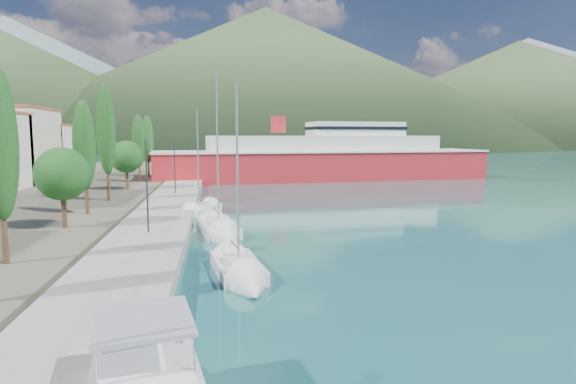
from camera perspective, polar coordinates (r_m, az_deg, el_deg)
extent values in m
plane|color=#1C5A5B|center=(136.55, -6.71, 3.62)|extent=(1400.00, 1400.00, 0.00)
cube|color=gray|center=(43.04, -14.41, -2.49)|extent=(5.00, 88.00, 0.80)
cone|color=slate|center=(685.35, -30.23, 11.43)|extent=(640.00, 640.00, 150.00)
cone|color=slate|center=(706.30, -1.75, 13.36)|extent=(760.00, 760.00, 180.00)
cone|color=slate|center=(751.04, 26.32, 10.76)|extent=(640.00, 640.00, 140.00)
cone|color=#3A512C|center=(421.70, -2.58, 13.49)|extent=(480.00, 480.00, 115.00)
cone|color=#3A512C|center=(478.02, 25.47, 10.54)|extent=(420.00, 420.00, 90.00)
cube|color=beige|center=(76.39, -29.77, 4.74)|extent=(9.00, 13.00, 10.00)
cube|color=#9E5138|center=(76.47, -29.99, 8.59)|extent=(9.20, 13.20, 0.30)
cube|color=white|center=(86.77, -27.13, 4.34)|extent=(9.00, 10.00, 8.00)
cube|color=#9E5138|center=(86.75, -27.27, 7.08)|extent=(9.20, 10.20, 0.30)
cylinder|color=#47301E|center=(28.02, -30.52, -5.14)|extent=(0.30, 0.30, 2.18)
cylinder|color=#47301E|center=(36.98, -25.00, -2.10)|extent=(0.36, 0.36, 2.30)
sphere|color=#1C4C1A|center=(36.70, -25.20, 1.95)|extent=(3.68, 3.68, 3.68)
cylinder|color=#47301E|center=(42.80, -22.72, -1.06)|extent=(0.30, 0.30, 2.04)
ellipsoid|color=#1C4C1A|center=(42.47, -23.00, 5.16)|extent=(1.80, 1.80, 7.24)
cylinder|color=#47301E|center=(50.74, -20.50, 0.45)|extent=(0.30, 0.30, 2.54)
ellipsoid|color=#1C4C1A|center=(50.49, -20.76, 6.97)|extent=(1.80, 1.80, 9.00)
cylinder|color=#47301E|center=(60.76, -18.53, 1.41)|extent=(0.36, 0.36, 2.39)
sphere|color=#1C4C1A|center=(60.59, -18.63, 3.98)|extent=(3.83, 3.83, 3.83)
cylinder|color=#47301E|center=(70.44, -17.17, 1.99)|extent=(0.30, 0.30, 2.06)
ellipsoid|color=#1C4C1A|center=(70.24, -17.30, 5.80)|extent=(1.80, 1.80, 7.30)
cylinder|color=#47301E|center=(79.68, -16.18, 2.55)|extent=(0.30, 0.30, 2.12)
ellipsoid|color=#1C4C1A|center=(79.50, -16.30, 6.01)|extent=(1.80, 1.80, 7.51)
cylinder|color=#2D2D33|center=(32.47, -16.38, 0.59)|extent=(0.12, 0.12, 6.00)
cube|color=#2D2D33|center=(32.55, -16.49, 5.90)|extent=(0.15, 0.50, 0.12)
cylinder|color=#2D2D33|center=(54.26, -13.29, 3.00)|extent=(0.12, 0.12, 6.00)
cube|color=#2D2D33|center=(54.42, -13.35, 6.17)|extent=(0.15, 0.50, 0.12)
cube|color=gray|center=(12.74, -16.75, -14.29)|extent=(2.75, 3.10, 0.10)
cube|color=silver|center=(25.29, -6.02, -9.06)|extent=(2.86, 5.57, 0.85)
cube|color=silver|center=(24.80, -5.88, -8.01)|extent=(1.58, 2.28, 0.33)
cylinder|color=silver|center=(24.08, -6.01, 2.07)|extent=(0.12, 0.12, 9.00)
cone|color=silver|center=(22.08, -4.41, -11.39)|extent=(2.49, 2.75, 2.18)
cube|color=silver|center=(36.02, -8.31, -4.32)|extent=(3.39, 7.00, 0.95)
cube|color=silver|center=(35.47, -8.22, -3.45)|extent=(1.83, 2.87, 0.37)
cylinder|color=silver|center=(34.93, -8.37, 5.69)|extent=(0.12, 0.12, 11.59)
cone|color=silver|center=(31.86, -7.12, -5.74)|extent=(2.86, 3.46, 2.42)
cube|color=silver|center=(44.99, -10.32, -2.20)|extent=(3.96, 5.54, 0.87)
cube|color=silver|center=(44.60, -10.51, -1.53)|extent=(2.00, 2.38, 0.34)
cylinder|color=silver|center=(44.20, -10.62, 3.88)|extent=(0.12, 0.12, 8.71)
cone|color=silver|center=(42.07, -12.08, -2.85)|extent=(2.95, 3.03, 2.23)
cube|color=red|center=(79.23, 4.11, 2.98)|extent=(54.61, 16.12, 5.20)
cube|color=silver|center=(79.11, 4.12, 4.85)|extent=(55.02, 16.49, 0.28)
cube|color=silver|center=(79.08, 4.13, 5.66)|extent=(37.83, 12.67, 2.78)
cube|color=silver|center=(80.98, 7.92, 7.41)|extent=(15.65, 8.28, 2.23)
cylinder|color=red|center=(77.11, -1.15, 8.00)|extent=(2.41, 2.41, 2.60)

